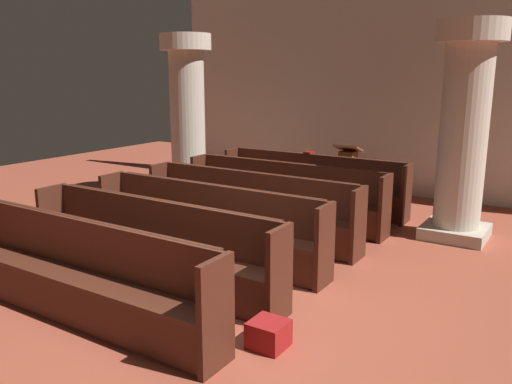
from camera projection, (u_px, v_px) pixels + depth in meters
ground_plane at (206, 298)px, 5.67m from camera, size 19.20×19.20×0.00m
back_wall at (396, 80)px, 10.16m from camera, size 10.00×0.16×4.50m
pew_row_0 at (312, 181)px, 9.27m from camera, size 3.45×0.47×0.96m
pew_row_1 at (284, 192)px, 8.44m from camera, size 3.45×0.46×0.96m
pew_row_2 at (249, 205)px, 7.61m from camera, size 3.45×0.46×0.96m
pew_row_3 at (206, 221)px, 6.77m from camera, size 3.45×0.47×0.96m
pew_row_4 at (151, 242)px, 5.94m from camera, size 3.45×0.46×0.96m
pew_row_5 at (79, 269)px, 5.11m from camera, size 3.45×0.46×0.96m
pillar_aisle_side at (464, 128)px, 7.40m from camera, size 0.96×0.96×3.10m
pillar_far_side at (188, 114)px, 10.02m from camera, size 0.96×0.96×3.10m
lectern at (347, 177)px, 9.89m from camera, size 0.48×0.45×1.08m
hymn_book at (309, 153)px, 9.40m from camera, size 0.13×0.21×0.04m
kneeler_box_red at (268, 334)px, 4.64m from camera, size 0.32×0.31×0.24m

